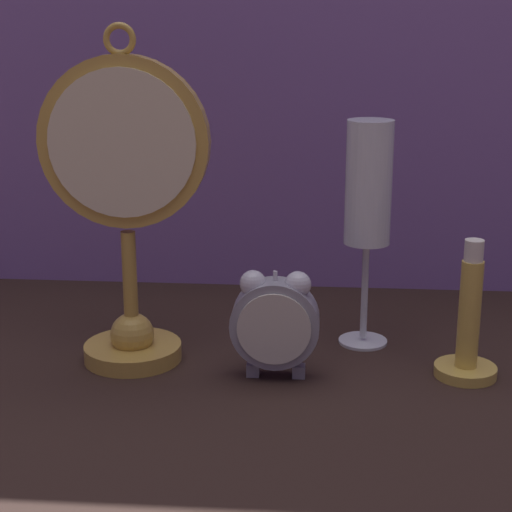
# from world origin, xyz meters

# --- Properties ---
(ground_plane) EXTENTS (4.00, 4.00, 0.00)m
(ground_plane) POSITION_xyz_m (0.00, 0.00, 0.00)
(ground_plane) COLOR black
(fabric_backdrop_drape) EXTENTS (1.73, 0.01, 0.66)m
(fabric_backdrop_drape) POSITION_xyz_m (0.00, 0.33, 0.33)
(fabric_backdrop_drape) COLOR #8460A8
(fabric_backdrop_drape) RESTS_ON ground_plane
(pocket_watch_on_stand) EXTENTS (0.16, 0.10, 0.32)m
(pocket_watch_on_stand) POSITION_xyz_m (-0.12, 0.07, 0.15)
(pocket_watch_on_stand) COLOR gold
(pocket_watch_on_stand) RESTS_ON ground_plane
(alarm_clock_twin_bell) EXTENTS (0.08, 0.03, 0.10)m
(alarm_clock_twin_bell) POSITION_xyz_m (0.02, 0.04, 0.06)
(alarm_clock_twin_bell) COLOR gray
(alarm_clock_twin_bell) RESTS_ON ground_plane
(champagne_flute) EXTENTS (0.05, 0.05, 0.23)m
(champagne_flute) POSITION_xyz_m (0.11, 0.14, 0.15)
(champagne_flute) COLOR silver
(champagne_flute) RESTS_ON ground_plane
(brass_candlestick) EXTENTS (0.06, 0.06, 0.13)m
(brass_candlestick) POSITION_xyz_m (0.20, 0.06, 0.04)
(brass_candlestick) COLOR gold
(brass_candlestick) RESTS_ON ground_plane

